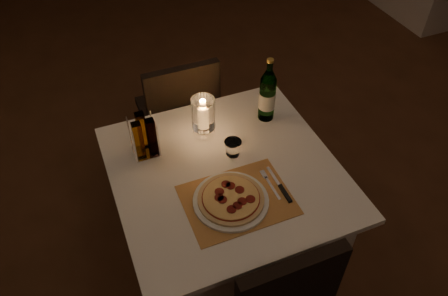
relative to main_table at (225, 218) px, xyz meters
name	(u,v)px	position (x,y,z in m)	size (l,w,h in m)	color
floor	(246,219)	(0.22, 0.21, -0.38)	(8.00, 10.00, 0.02)	#4B2A18
main_table	(225,218)	(0.00, 0.00, 0.00)	(1.00, 1.00, 0.74)	white
chair_far	(180,109)	(0.00, 0.71, 0.18)	(0.42, 0.42, 0.90)	black
placemat	(237,200)	(-0.02, -0.18, 0.37)	(0.45, 0.34, 0.00)	#C68544
plate	(231,201)	(-0.05, -0.18, 0.38)	(0.32, 0.32, 0.01)	white
pizza	(231,198)	(-0.05, -0.18, 0.39)	(0.28, 0.28, 0.02)	#D8B77F
fork	(269,183)	(0.15, -0.15, 0.37)	(0.02, 0.18, 0.00)	silver
knife	(283,190)	(0.18, -0.21, 0.37)	(0.02, 0.22, 0.01)	black
tumbler	(233,148)	(0.07, 0.08, 0.41)	(0.08, 0.08, 0.08)	white
water_bottle	(267,95)	(0.33, 0.26, 0.50)	(0.08, 0.08, 0.34)	#5C9651
hurricane_candle	(203,115)	(-0.01, 0.26, 0.49)	(0.11, 0.11, 0.22)	white
cruet_caddy	(144,137)	(-0.30, 0.24, 0.46)	(0.12, 0.12, 0.21)	white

